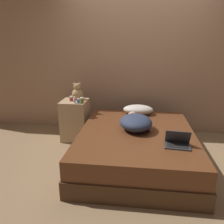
# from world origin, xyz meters

# --- Properties ---
(ground_plane) EXTENTS (12.00, 12.00, 0.00)m
(ground_plane) POSITION_xyz_m (0.00, 0.00, 0.00)
(ground_plane) COLOR #937551
(wall_back) EXTENTS (8.00, 0.06, 2.60)m
(wall_back) POSITION_xyz_m (0.00, 1.21, 1.30)
(wall_back) COLOR tan
(wall_back) RESTS_ON ground_plane
(bed) EXTENTS (1.55, 1.86, 0.45)m
(bed) POSITION_xyz_m (0.00, 0.00, 0.23)
(bed) COLOR #4C331E
(bed) RESTS_ON ground_plane
(nightstand) EXTENTS (0.42, 0.44, 0.68)m
(nightstand) POSITION_xyz_m (-1.04, 0.64, 0.34)
(nightstand) COLOR tan
(nightstand) RESTS_ON ground_plane
(pillow) EXTENTS (0.49, 0.32, 0.15)m
(pillow) POSITION_xyz_m (0.01, 0.74, 0.53)
(pillow) COLOR beige
(pillow) RESTS_ON bed
(person_lying) EXTENTS (0.52, 0.69, 0.20)m
(person_lying) POSITION_xyz_m (-0.01, 0.08, 0.55)
(person_lying) COLOR #2D3851
(person_lying) RESTS_ON bed
(laptop) EXTENTS (0.30, 0.22, 0.19)m
(laptop) POSITION_xyz_m (0.47, -0.39, 0.50)
(laptop) COLOR #333338
(laptop) RESTS_ON bed
(teddy_bear) EXTENTS (0.18, 0.18, 0.28)m
(teddy_bear) POSITION_xyz_m (-1.01, 0.73, 0.80)
(teddy_bear) COLOR tan
(teddy_bear) RESTS_ON nightstand
(bottle_red) EXTENTS (0.06, 0.06, 0.08)m
(bottle_red) POSITION_xyz_m (-1.08, 0.61, 0.72)
(bottle_red) COLOR #B72D2D
(bottle_red) RESTS_ON nightstand
(bottle_green) EXTENTS (0.03, 0.03, 0.10)m
(bottle_green) POSITION_xyz_m (-0.88, 0.47, 0.72)
(bottle_green) COLOR #3D8E4C
(bottle_green) RESTS_ON nightstand
(bottle_blue) EXTENTS (0.04, 0.04, 0.07)m
(bottle_blue) POSITION_xyz_m (-0.94, 0.51, 0.71)
(bottle_blue) COLOR #3866B2
(bottle_blue) RESTS_ON nightstand
(bottle_pink) EXTENTS (0.04, 0.04, 0.08)m
(bottle_pink) POSITION_xyz_m (-0.90, 0.56, 0.72)
(bottle_pink) COLOR pink
(bottle_pink) RESTS_ON nightstand
(bottle_clear) EXTENTS (0.03, 0.03, 0.11)m
(bottle_clear) POSITION_xyz_m (-0.99, 0.48, 0.73)
(bottle_clear) COLOR silver
(bottle_clear) RESTS_ON nightstand
(bottle_orange) EXTENTS (0.04, 0.04, 0.09)m
(bottle_orange) POSITION_xyz_m (-0.87, 0.51, 0.72)
(bottle_orange) COLOR orange
(bottle_orange) RESTS_ON nightstand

